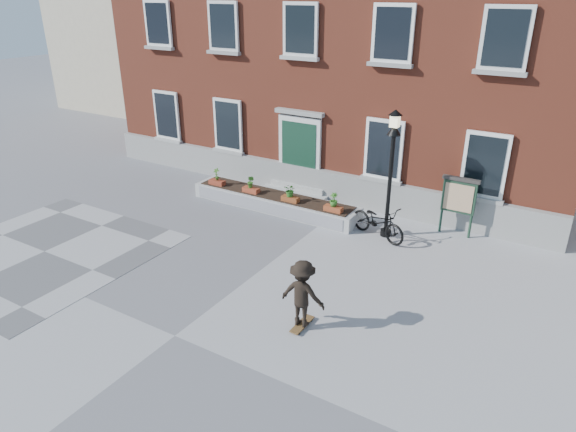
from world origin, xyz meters
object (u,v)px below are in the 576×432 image
Objects in this scene: lamp_post at (392,157)px; bicycle at (378,222)px; notice_board at (459,197)px; skateboarder at (302,294)px.

bicycle is at bearing -124.33° from lamp_post.
notice_board reaches higher than bicycle.
bicycle is 1.08× the size of notice_board.
notice_board is at bearing 33.38° from lamp_post.
lamp_post is at bearing 91.37° from skateboarder.
lamp_post is 2.10× the size of notice_board.
lamp_post reaches higher than skateboarder.
skateboarder is (-1.67, -6.61, -0.39)m from notice_board.
bicycle is 5.19m from skateboarder.
notice_board is at bearing -34.45° from bicycle.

